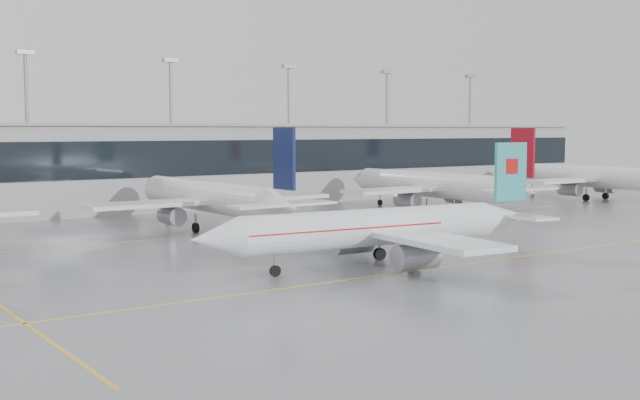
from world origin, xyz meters
TOP-DOWN VIEW (x-y plane):
  - ground at (0.00, 0.00)m, footprint 320.00×320.00m
  - taxi_line_main at (0.00, 0.00)m, footprint 120.00×0.25m
  - taxi_line_north at (0.00, 30.00)m, footprint 120.00×0.25m
  - terminal at (0.00, 62.00)m, footprint 180.00×15.00m
  - terminal_glass at (0.00, 54.45)m, footprint 180.00×0.20m
  - terminal_roof at (0.00, 62.00)m, footprint 182.00×16.00m
  - light_masts at (0.00, 68.00)m, footprint 156.40×1.00m
  - air_canada_jet at (0.61, 3.32)m, footprint 33.85×26.48m
  - parked_jet_c at (-0.00, 33.69)m, footprint 29.64×36.96m
  - parked_jet_d at (35.00, 33.69)m, footprint 29.64×36.96m
  - parked_jet_e at (70.00, 33.69)m, footprint 29.64×36.96m

SIDE VIEW (x-z plane):
  - ground at x=0.00m, z-range 0.00..0.00m
  - taxi_line_main at x=0.00m, z-range 0.00..0.01m
  - taxi_line_north at x=0.00m, z-range 0.00..0.01m
  - air_canada_jet at x=0.61m, z-range -1.93..8.39m
  - parked_jet_c at x=0.00m, z-range -2.15..9.57m
  - parked_jet_d at x=35.00m, z-range -2.15..9.57m
  - parked_jet_e at x=70.00m, z-range -2.15..9.57m
  - terminal at x=0.00m, z-range 0.00..12.00m
  - terminal_glass at x=0.00m, z-range 5.00..10.00m
  - terminal_roof at x=0.00m, z-range 12.00..12.40m
  - light_masts at x=0.00m, z-range 2.04..24.64m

